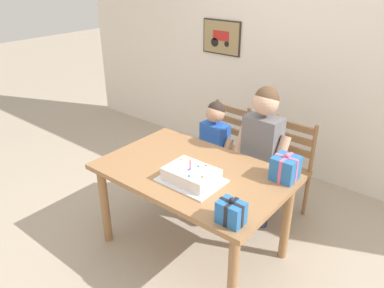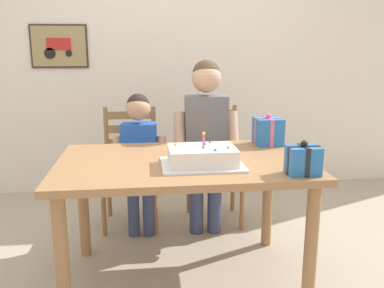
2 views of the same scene
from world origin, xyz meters
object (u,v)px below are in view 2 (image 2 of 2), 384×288
object	(u,v)px
birthday_cake	(202,157)
gift_box_beside_cake	(303,160)
gift_box_red_large	(268,131)
chair_left	(130,167)
child_older	(206,131)
chair_right	(214,164)
child_younger	(139,152)
dining_table	(183,176)

from	to	relation	value
birthday_cake	gift_box_beside_cake	distance (m)	0.53
gift_box_red_large	chair_left	xyz separation A→B (m)	(-0.93, 0.57, -0.37)
birthday_cake	child_older	xyz separation A→B (m)	(0.14, 0.77, -0.01)
gift_box_red_large	chair_right	bearing A→B (deg)	114.55
birthday_cake	gift_box_beside_cake	xyz separation A→B (m)	(0.48, -0.22, 0.02)
gift_box_beside_cake	child_younger	bearing A→B (deg)	130.05
gift_box_red_large	child_younger	size ratio (longest dim) A/B	0.20
chair_left	child_younger	bearing A→B (deg)	-72.96
birthday_cake	chair_right	size ratio (longest dim) A/B	0.48
chair_right	gift_box_beside_cake	bearing A→B (deg)	-79.09
gift_box_beside_cake	chair_left	bearing A→B (deg)	126.18
gift_box_red_large	chair_left	world-z (taller)	gift_box_red_large
gift_box_red_large	child_older	xyz separation A→B (m)	(-0.36, 0.32, -0.05)
chair_right	child_older	distance (m)	0.42
dining_table	child_younger	world-z (taller)	child_younger
child_older	chair_right	bearing A→B (deg)	67.75
child_older	gift_box_beside_cake	bearing A→B (deg)	-70.80
chair_left	child_older	xyz separation A→B (m)	(0.56, -0.25, 0.32)
dining_table	chair_left	xyz separation A→B (m)	(-0.33, 0.89, -0.19)
dining_table	child_older	bearing A→B (deg)	70.01
dining_table	birthday_cake	bearing A→B (deg)	-55.82
dining_table	chair_right	world-z (taller)	chair_right
chair_left	child_younger	world-z (taller)	child_younger
gift_box_beside_cake	chair_left	size ratio (longest dim) A/B	0.20
dining_table	gift_box_beside_cake	xyz separation A→B (m)	(0.57, -0.35, 0.17)
gift_box_beside_cake	chair_right	xyz separation A→B (m)	(-0.24, 1.24, -0.36)
chair_left	child_older	size ratio (longest dim) A/B	0.71
gift_box_red_large	child_older	distance (m)	0.48
dining_table	gift_box_beside_cake	distance (m)	0.69
child_younger	chair_left	bearing A→B (deg)	107.04
gift_box_red_large	chair_right	world-z (taller)	gift_box_red_large
birthday_cake	child_younger	distance (m)	0.86
birthday_cake	chair_left	bearing A→B (deg)	112.49
child_younger	gift_box_beside_cake	bearing A→B (deg)	-49.95
chair_left	child_older	world-z (taller)	child_older
gift_box_beside_cake	chair_left	distance (m)	1.57
gift_box_red_large	child_older	world-z (taller)	child_older
birthday_cake	child_older	world-z (taller)	child_older
birthday_cake	child_younger	bearing A→B (deg)	114.20
gift_box_beside_cake	chair_left	xyz separation A→B (m)	(-0.91, 1.24, -0.36)
dining_table	birthday_cake	distance (m)	0.22
gift_box_red_large	chair_left	bearing A→B (deg)	148.43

